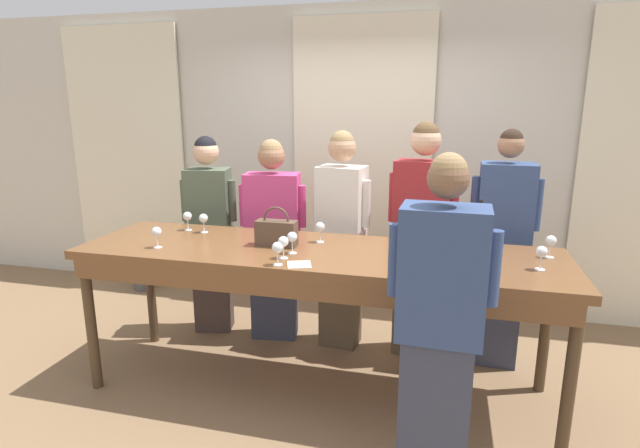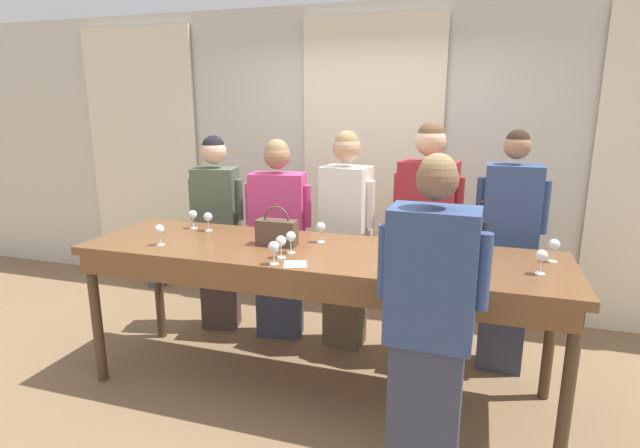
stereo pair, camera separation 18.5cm
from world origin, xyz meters
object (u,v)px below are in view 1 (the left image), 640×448
at_px(wine_glass_near_host, 402,242).
at_px(host_pouring, 439,328).
at_px(guest_olive_jacket, 210,232).
at_px(wine_glass_back_right, 203,219).
at_px(wine_glass_center_mid, 320,228).
at_px(guest_striped_shirt, 421,239).
at_px(handbag, 276,232).
at_px(wine_glass_front_left, 283,242).
at_px(wine_bottle, 479,233).
at_px(wine_glass_center_right, 292,238).
at_px(wine_glass_back_mid, 431,233).
at_px(wine_glass_back_left, 157,233).
at_px(guest_cream_sweater, 341,238).
at_px(wine_glass_front_right, 277,248).
at_px(wine_glass_center_left, 187,217).
at_px(wine_glass_by_bottle, 551,242).
at_px(wine_glass_front_mid, 542,253).
at_px(guest_navy_coat, 502,250).
at_px(guest_pink_top, 273,239).
at_px(tasting_bar, 316,263).
at_px(potted_plant, 143,263).

height_order(wine_glass_near_host, host_pouring, host_pouring).
bearing_deg(guest_olive_jacket, wine_glass_back_right, -67.59).
bearing_deg(wine_glass_center_mid, guest_striped_shirt, 38.76).
bearing_deg(wine_glass_near_host, handbag, 174.94).
bearing_deg(wine_glass_front_left, guest_olive_jacket, 135.83).
height_order(wine_bottle, wine_glass_center_right, wine_bottle).
height_order(wine_glass_front_left, wine_glass_back_mid, same).
xyz_separation_m(handbag, wine_glass_back_right, (-0.63, 0.20, 0.01)).
distance_m(wine_glass_back_left, guest_cream_sweater, 1.40).
relative_size(wine_glass_front_right, wine_glass_center_left, 1.00).
bearing_deg(wine_glass_center_left, wine_glass_back_left, -85.85).
xyz_separation_m(wine_glass_center_mid, wine_glass_near_host, (0.57, -0.23, 0.00)).
bearing_deg(wine_glass_back_mid, guest_striped_shirt, 99.63).
relative_size(wine_glass_front_right, guest_cream_sweater, 0.08).
xyz_separation_m(handbag, wine_glass_by_bottle, (1.71, 0.17, 0.01)).
distance_m(wine_glass_center_left, wine_glass_back_left, 0.47).
distance_m(wine_glass_front_mid, host_pouring, 0.86).
bearing_deg(guest_navy_coat, guest_pink_top, 180.00).
xyz_separation_m(tasting_bar, wine_glass_center_mid, (-0.02, 0.20, 0.19)).
distance_m(wine_glass_front_mid, guest_olive_jacket, 2.57).
xyz_separation_m(wine_bottle, guest_striped_shirt, (-0.38, 0.48, -0.19)).
relative_size(wine_glass_back_right, host_pouring, 0.08).
height_order(wine_glass_back_left, guest_cream_sweater, guest_cream_sweater).
bearing_deg(handbag, wine_glass_center_left, 163.52).
xyz_separation_m(handbag, wine_glass_back_left, (-0.74, -0.23, 0.01)).
xyz_separation_m(wine_glass_front_mid, guest_olive_jacket, (-2.44, 0.77, -0.24)).
bearing_deg(guest_striped_shirt, wine_glass_center_mid, -141.24).
relative_size(wine_glass_back_mid, guest_olive_jacket, 0.08).
relative_size(tasting_bar, guest_pink_top, 1.89).
height_order(wine_glass_front_left, wine_glass_center_mid, same).
distance_m(wine_glass_front_mid, guest_striped_shirt, 1.06).
relative_size(wine_glass_back_left, guest_pink_top, 0.08).
height_order(wine_glass_back_left, guest_pink_top, guest_pink_top).
xyz_separation_m(wine_glass_front_mid, wine_glass_center_mid, (-1.36, 0.25, 0.00)).
height_order(wine_glass_center_left, wine_glass_back_right, same).
xyz_separation_m(wine_glass_center_left, guest_olive_jacket, (-0.05, 0.45, -0.24)).
relative_size(wine_glass_back_right, wine_glass_near_host, 1.00).
bearing_deg(guest_navy_coat, wine_glass_front_right, -141.79).
bearing_deg(handbag, guest_navy_coat, 24.54).
relative_size(wine_glass_front_left, potted_plant, 0.26).
xyz_separation_m(wine_glass_back_left, potted_plant, (-1.24, 1.61, -0.82)).
distance_m(tasting_bar, potted_plant, 2.75).
bearing_deg(wine_bottle, wine_glass_center_left, 179.02).
bearing_deg(wine_glass_center_right, guest_cream_sweater, 80.10).
height_order(wine_bottle, wine_glass_center_mid, wine_bottle).
bearing_deg(wine_glass_by_bottle, guest_navy_coat, 113.26).
bearing_deg(wine_glass_back_right, wine_glass_center_right, -23.40).
xyz_separation_m(wine_glass_front_mid, guest_navy_coat, (-0.13, 0.77, -0.22)).
xyz_separation_m(wine_glass_center_left, wine_glass_by_bottle, (2.48, -0.06, 0.00)).
height_order(tasting_bar, wine_glass_back_left, wine_glass_back_left).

